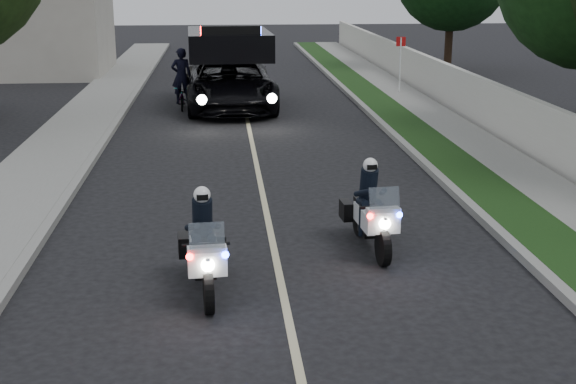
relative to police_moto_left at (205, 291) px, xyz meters
name	(u,v)px	position (x,y,z in m)	size (l,w,h in m)	color
ground	(281,283)	(1.16, 0.19, 0.00)	(120.00, 120.00, 0.00)	black
curb_right	(398,139)	(5.26, 10.19, 0.07)	(0.20, 60.00, 0.15)	gray
grass_verge	(422,139)	(5.96, 10.19, 0.08)	(1.20, 60.00, 0.16)	#193814
sidewalk_right	(467,138)	(7.26, 10.19, 0.08)	(1.40, 60.00, 0.16)	gray
property_wall	(504,114)	(8.26, 10.19, 0.75)	(0.22, 60.00, 1.50)	beige
curb_left	(102,145)	(-2.94, 10.19, 0.07)	(0.20, 60.00, 0.15)	gray
sidewalk_left	(61,145)	(-4.04, 10.19, 0.08)	(2.00, 60.00, 0.16)	gray
lane_marking	(252,144)	(1.16, 10.19, 0.00)	(0.12, 50.00, 0.01)	#BFB78C
police_moto_left	(205,291)	(0.00, 0.00, 0.00)	(0.66, 1.88, 1.60)	silver
police_moto_right	(370,249)	(2.81, 1.60, 0.00)	(0.65, 1.87, 1.59)	silver
police_suv	(230,108)	(0.65, 16.13, 0.00)	(2.98, 6.43, 3.12)	black
bicycle	(183,109)	(-1.01, 16.15, 0.00)	(0.54, 1.54, 0.80)	black
cyclist	(183,109)	(-1.01, 16.15, 0.00)	(0.69, 0.46, 1.91)	black
sign_post	(399,96)	(7.16, 18.42, 0.00)	(0.36, 0.36, 2.31)	#A21E0B
tree_right_e	(447,72)	(11.06, 25.35, 0.00)	(5.27, 5.27, 8.79)	black
tree_left_far	(34,73)	(-8.38, 26.80, 0.00)	(7.24, 7.24, 12.07)	#133310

